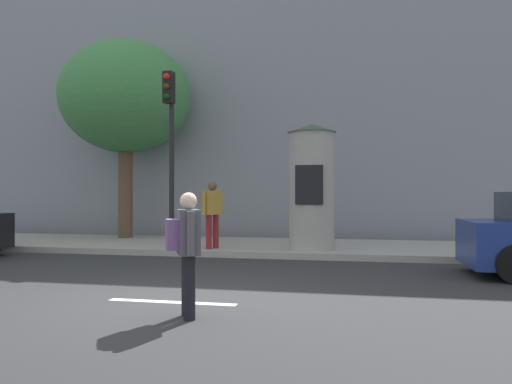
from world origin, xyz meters
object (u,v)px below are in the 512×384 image
Objects in this scene: traffic_light at (170,130)px; pedestrian_in_dark_shirt at (212,209)px; pedestrian_in_red_top at (186,243)px; poster_column at (312,186)px; street_tree at (126,98)px.

traffic_light is 2.15m from pedestrian_in_dark_shirt.
pedestrian_in_dark_shirt is at bearing 16.32° from traffic_light.
traffic_light reaches higher than pedestrian_in_red_top.
poster_column is at bearing 6.91° from pedestrian_in_dark_shirt.
poster_column is (3.34, 0.57, -1.34)m from traffic_light.
pedestrian_in_red_top is at bearing -96.22° from poster_column.
poster_column is at bearing 9.72° from traffic_light.
street_tree is at bearing 131.75° from traffic_light.
street_tree reaches higher than pedestrian_in_red_top.
traffic_light reaches higher than poster_column.
street_tree is (-2.57, 2.88, 1.37)m from traffic_light.
poster_column reaches higher than pedestrian_in_red_top.
traffic_light is at bearing 113.34° from pedestrian_in_red_top.
traffic_light is 1.42× the size of poster_column.
pedestrian_in_dark_shirt is at bearing 104.50° from pedestrian_in_red_top.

